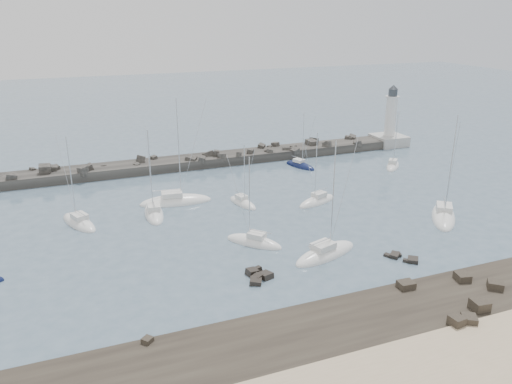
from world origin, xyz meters
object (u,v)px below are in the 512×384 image
(sailboat_10, at_px, (443,217))
(sailboat_11, at_px, (393,166))
(sailboat_7, at_px, (325,254))
(sailboat_9, at_px, (317,202))
(sailboat_3, at_px, (154,214))
(sailboat_1, at_px, (79,223))
(sailboat_5, at_px, (254,242))
(sailboat_6, at_px, (243,203))
(sailboat_8, at_px, (300,166))
(lighthouse, at_px, (389,132))
(sailboat_4, at_px, (176,202))

(sailboat_10, xyz_separation_m, sailboat_11, (8.69, 24.85, -0.01))
(sailboat_7, height_order, sailboat_9, sailboat_7)
(sailboat_3, relative_size, sailboat_9, 1.11)
(sailboat_1, relative_size, sailboat_5, 1.08)
(sailboat_1, xyz_separation_m, sailboat_11, (60.16, 7.35, 0.00))
(sailboat_6, relative_size, sailboat_10, 0.64)
(sailboat_5, bearing_deg, sailboat_11, 30.55)
(sailboat_8, relative_size, sailboat_10, 0.69)
(lighthouse, bearing_deg, sailboat_7, -132.62)
(sailboat_11, bearing_deg, sailboat_7, -136.88)
(sailboat_5, bearing_deg, sailboat_8, 54.36)
(sailboat_1, height_order, sailboat_9, sailboat_1)
(sailboat_11, bearing_deg, sailboat_6, -166.46)
(sailboat_3, relative_size, sailboat_5, 1.09)
(sailboat_8, bearing_deg, lighthouse, 17.08)
(sailboat_4, bearing_deg, sailboat_3, -137.99)
(sailboat_7, height_order, sailboat_10, sailboat_10)
(sailboat_3, distance_m, sailboat_7, 28.04)
(sailboat_6, bearing_deg, sailboat_4, 156.07)
(sailboat_1, distance_m, sailboat_9, 37.04)
(sailboat_11, bearing_deg, sailboat_10, -109.28)
(sailboat_10, bearing_deg, sailboat_1, 161.23)
(sailboat_3, bearing_deg, sailboat_1, 177.72)
(sailboat_10, bearing_deg, sailboat_6, 148.06)
(sailboat_8, bearing_deg, sailboat_11, -21.87)
(sailboat_5, distance_m, sailboat_8, 36.51)
(sailboat_5, relative_size, sailboat_11, 1.09)
(sailboat_10, bearing_deg, sailboat_3, 157.19)
(lighthouse, height_order, sailboat_8, lighthouse)
(sailboat_3, distance_m, sailboat_9, 26.21)
(sailboat_5, xyz_separation_m, sailboat_7, (7.27, -6.53, 0.01))
(lighthouse, distance_m, sailboat_5, 61.40)
(sailboat_6, xyz_separation_m, sailboat_10, (26.34, -16.42, 0.02))
(sailboat_5, distance_m, sailboat_9, 18.42)
(sailboat_1, bearing_deg, sailboat_5, -35.43)
(sailboat_6, relative_size, sailboat_11, 0.91)
(sailboat_7, bearing_deg, sailboat_8, 68.84)
(sailboat_6, height_order, sailboat_10, sailboat_10)
(sailboat_1, xyz_separation_m, sailboat_8, (42.91, 14.28, -0.01))
(sailboat_7, bearing_deg, sailboat_4, 118.60)
(sailboat_1, distance_m, sailboat_7, 36.27)
(sailboat_5, bearing_deg, sailboat_1, 144.57)
(sailboat_3, xyz_separation_m, sailboat_10, (40.58, -17.06, -0.00))
(sailboat_1, xyz_separation_m, sailboat_6, (25.13, -1.08, -0.01))
(sailboat_6, xyz_separation_m, sailboat_11, (35.03, 8.43, 0.01))
(sailboat_3, distance_m, sailboat_4, 5.68)
(sailboat_9, relative_size, sailboat_11, 1.07)
(lighthouse, distance_m, sailboat_3, 63.31)
(sailboat_1, height_order, sailboat_6, sailboat_1)
(sailboat_1, relative_size, sailboat_6, 1.29)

